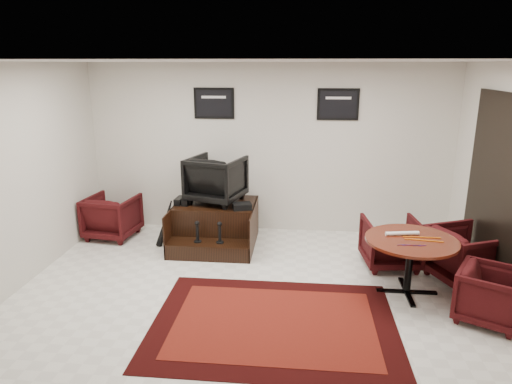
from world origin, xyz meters
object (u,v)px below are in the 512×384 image
at_px(armchair_side, 112,214).
at_px(table_chair_corner, 491,293).
at_px(shine_chair, 216,177).
at_px(meeting_table, 411,246).
at_px(shine_podium, 216,225).
at_px(table_chair_back, 391,240).
at_px(table_chair_window, 466,253).

height_order(armchair_side, table_chair_corner, armchair_side).
xyz_separation_m(shine_chair, armchair_side, (-1.74, -0.03, -0.67)).
bearing_deg(meeting_table, shine_podium, 152.46).
height_order(shine_chair, table_chair_corner, shine_chair).
distance_m(armchair_side, table_chair_back, 4.41).
bearing_deg(table_chair_corner, table_chair_window, 26.30).
distance_m(shine_podium, table_chair_corner, 3.97).
bearing_deg(shine_chair, meeting_table, 166.98).
xyz_separation_m(armchair_side, meeting_table, (4.43, -1.50, 0.25)).
bearing_deg(meeting_table, table_chair_corner, -36.94).
bearing_deg(table_chair_window, shine_chair, 49.28).
bearing_deg(table_chair_window, table_chair_corner, 154.94).
height_order(meeting_table, table_chair_corner, meeting_table).
relative_size(shine_chair, table_chair_window, 1.01).
bearing_deg(table_chair_window, meeting_table, 93.70).
bearing_deg(meeting_table, table_chair_back, 95.09).
xyz_separation_m(table_chair_back, table_chair_corner, (0.83, -1.39, -0.04)).
bearing_deg(table_chair_corner, shine_podium, 88.95).
bearing_deg(table_chair_corner, shine_chair, 87.27).
bearing_deg(shine_podium, table_chair_window, -16.05).
height_order(table_chair_back, table_chair_window, table_chair_window).
bearing_deg(meeting_table, armchair_side, 161.25).
distance_m(armchair_side, meeting_table, 4.68).
bearing_deg(table_chair_corner, armchair_side, 96.95).
distance_m(armchair_side, table_chair_window, 5.34).
height_order(armchair_side, table_chair_back, armchair_side).
distance_m(table_chair_back, table_chair_corner, 1.62).
xyz_separation_m(armchair_side, table_chair_back, (4.35, -0.69, -0.01)).
relative_size(table_chair_back, table_chair_corner, 1.12).
xyz_separation_m(table_chair_window, table_chair_corner, (-0.04, -0.97, -0.06)).
distance_m(meeting_table, table_chair_window, 0.92).
bearing_deg(meeting_table, table_chair_window, 26.32).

